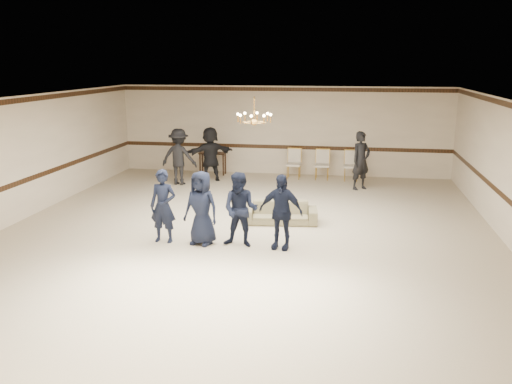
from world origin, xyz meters
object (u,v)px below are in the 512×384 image
boy_d (281,212)px  chandelier (254,109)px  banquet_chair_mid (322,165)px  banquet_chair_right (351,166)px  boy_a (163,206)px  settee (280,213)px  console_table (213,163)px  adult_mid (210,154)px  boy_c (241,210)px  banquet_chair_left (294,164)px  adult_right (361,161)px  adult_left (179,157)px  boy_b (201,208)px

boy_d → chandelier: bearing=124.5°
banquet_chair_mid → banquet_chair_right: (1.00, 0.00, 0.00)m
boy_a → boy_d: bearing=3.2°
settee → console_table: console_table is taller
chandelier → adult_mid: (-2.30, 4.35, -1.93)m
boy_c → banquet_chair_left: bearing=92.0°
adult_right → console_table: 5.53m
boy_a → banquet_chair_mid: boy_a is taller
boy_d → adult_left: size_ratio=0.90×
settee → adult_right: 4.72m
banquet_chair_left → banquet_chair_right: 2.00m
boy_d → console_table: size_ratio=1.73×
boy_a → boy_c: bearing=3.2°
adult_mid → console_table: bearing=-112.9°
boy_d → settee: 2.03m
boy_c → adult_left: bearing=124.7°
adult_right → boy_c: bearing=-153.3°
adult_mid → boy_c: bearing=76.8°
boy_b → adult_right: adult_right is taller
banquet_chair_left → banquet_chair_mid: same height
boy_a → adult_left: (-1.47, 5.82, 0.10)m
boy_b → adult_mid: size_ratio=0.90×
boy_c → adult_mid: adult_mid is taller
chandelier → banquet_chair_mid: (1.50, 5.25, -2.36)m
boy_a → adult_mid: (-0.57, 6.52, 0.10)m
boy_b → chandelier: bearing=83.3°
boy_b → banquet_chair_mid: (2.33, 7.41, -0.33)m
boy_d → banquet_chair_mid: (0.53, 7.41, -0.33)m
boy_b → banquet_chair_left: 7.53m
adult_mid → adult_right: same height
chandelier → banquet_chair_mid: bearing=74.1°
boy_b → adult_right: (3.63, 6.12, 0.10)m
banquet_chair_mid → settee: bearing=-99.4°
chandelier → adult_right: chandelier is taller
boy_a → boy_d: (2.70, 0.00, 0.00)m
banquet_chair_mid → adult_mid: bearing=-168.1°
boy_d → adult_left: bearing=136.0°
banquet_chair_left → console_table: bearing=179.8°
boy_a → banquet_chair_right: boy_a is taller
banquet_chair_right → console_table: 5.01m
boy_b → console_table: 7.80m
banquet_chair_right → adult_mid: bearing=-172.6°
banquet_chair_mid → boy_a: bearing=-114.9°
boy_c → banquet_chair_left: 7.43m
boy_d → banquet_chair_left: (-0.47, 7.41, -0.33)m
boy_d → banquet_chair_mid: bearing=96.3°
console_table → boy_c: bearing=-71.9°
boy_d → settee: bearing=107.6°
boy_c → console_table: 8.04m
adult_left → banquet_chair_mid: 4.98m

